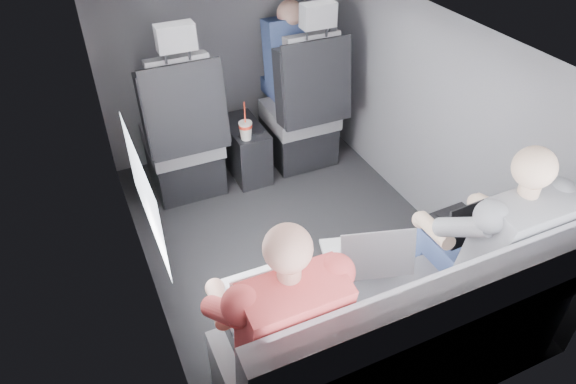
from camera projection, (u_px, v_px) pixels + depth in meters
name	position (u px, v px, depth m)	size (l,w,h in m)	color
floor	(296.00, 244.00, 3.26)	(2.60, 2.60, 0.00)	black
ceiling	(299.00, 36.00, 2.45)	(2.60, 2.60, 0.00)	#B2B2AD
panel_left	(135.00, 195.00, 2.56)	(0.02, 2.60, 1.35)	#56565B
panel_right	(429.00, 121.00, 3.15)	(0.02, 2.60, 1.35)	#56565B
panel_front	(222.00, 67.00, 3.80)	(1.80, 0.02, 1.35)	#56565B
panel_back	(447.00, 327.00, 1.91)	(1.80, 0.02, 1.35)	#56565B
side_window	(144.00, 191.00, 2.21)	(0.02, 0.75, 0.42)	white
seatbelt	(315.00, 73.00, 3.41)	(0.05, 0.01, 0.65)	black
front_seat_left	(184.00, 142.00, 3.48)	(0.52, 0.58, 1.26)	black
front_seat_right	(303.00, 115.00, 3.78)	(0.52, 0.58, 1.26)	black
center_console	(245.00, 149.00, 3.78)	(0.24, 0.48, 0.41)	black
rear_bench	(398.00, 340.00, 2.31)	(1.60, 0.57, 0.92)	slate
soda_cup	(246.00, 130.00, 3.47)	(0.09, 0.09, 0.28)	white
laptop_white	(265.00, 292.00, 2.11)	(0.33, 0.31, 0.25)	silver
laptop_silver	(365.00, 254.00, 2.28)	(0.38, 0.37, 0.23)	silver
laptop_black	(461.00, 222.00, 2.46)	(0.30, 0.27, 0.21)	black
passenger_rear_left	(277.00, 322.00, 2.01)	(0.47, 0.60, 1.18)	#343439
passenger_rear_right	(486.00, 244.00, 2.36)	(0.48, 0.61, 1.20)	#314B6E
passenger_front_right	(290.00, 58.00, 3.76)	(0.38, 0.38, 0.73)	#314B6E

